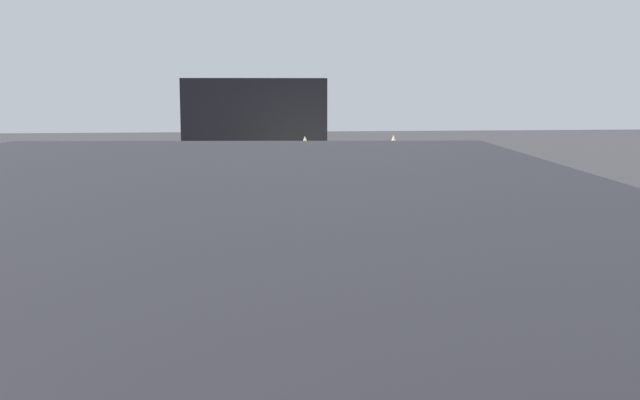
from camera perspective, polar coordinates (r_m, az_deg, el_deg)
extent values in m
plane|color=#2D2D30|center=(9.08, 1.89, -5.60)|extent=(60.00, 60.00, 0.00)
cube|color=beige|center=(8.96, 1.91, -1.91)|extent=(4.75, 1.98, 0.61)
cube|color=#1E2833|center=(9.25, 1.49, 1.76)|extent=(2.02, 1.72, 0.46)
cylinder|color=black|center=(7.87, 10.44, -5.36)|extent=(0.68, 0.25, 0.67)
cylinder|color=black|center=(7.48, -2.99, -5.94)|extent=(0.68, 0.25, 0.67)
cylinder|color=black|center=(10.59, 5.33, -1.80)|extent=(0.68, 0.25, 0.67)
cylinder|color=black|center=(10.31, -4.58, -2.06)|extent=(0.68, 0.25, 0.67)
ellipsoid|color=black|center=(10.21, -4.46, -1.66)|extent=(0.16, 0.03, 0.10)
ellipsoid|color=black|center=(8.81, -3.83, -1.22)|extent=(0.18, 0.03, 0.14)
ellipsoid|color=black|center=(8.89, -3.82, -3.01)|extent=(0.15, 0.03, 0.15)
ellipsoid|color=black|center=(8.11, 9.63, -3.18)|extent=(0.13, 0.03, 0.16)
ellipsoid|color=black|center=(7.23, -2.73, -3.76)|extent=(0.16, 0.03, 0.15)
ellipsoid|color=black|center=(9.38, 7.03, -0.94)|extent=(0.13, 0.03, 0.15)
ellipsoid|color=black|center=(8.85, -3.83, -2.09)|extent=(0.10, 0.02, 0.11)
ellipsoid|color=black|center=(8.64, 8.42, -1.18)|extent=(0.15, 0.03, 0.08)
cone|color=orange|center=(6.94, 3.63, -1.94)|extent=(0.10, 0.10, 0.08)
sphere|color=black|center=(7.09, 1.11, -1.68)|extent=(0.09, 0.09, 0.09)
cylinder|color=black|center=(7.02, 2.91, -1.90)|extent=(0.11, 0.11, 0.06)
sphere|color=silver|center=(7.26, 8.03, -1.52)|extent=(0.09, 0.09, 0.09)
sphere|color=tan|center=(7.59, 4.27, -1.08)|extent=(0.08, 0.08, 0.08)
sphere|color=#51381E|center=(7.15, 4.89, -1.59)|extent=(0.10, 0.10, 0.10)
cone|color=tan|center=(7.60, 7.14, -0.90)|extent=(0.13, 0.13, 0.14)
cone|color=tan|center=(6.72, -0.12, -2.32)|extent=(0.11, 0.11, 0.07)
cone|color=black|center=(7.41, 8.64, -1.43)|extent=(0.09, 0.09, 0.07)
cylinder|color=black|center=(7.23, 1.99, -1.35)|extent=(0.12, 0.12, 0.12)
cone|color=silver|center=(6.71, 1.91, -2.15)|extent=(0.10, 0.10, 0.11)
cone|color=orange|center=(7.98, 7.34, -0.47)|extent=(0.13, 0.13, 0.14)
cylinder|color=tan|center=(9.73, 1.52, 3.59)|extent=(0.06, 0.06, 0.06)
cylinder|color=silver|center=(9.92, -1.89, 3.74)|extent=(0.06, 0.06, 0.08)
cone|color=#A87A38|center=(9.53, -0.32, 3.54)|extent=(0.10, 0.10, 0.07)
cylinder|color=gray|center=(9.25, 2.86, 3.36)|extent=(0.09, 0.09, 0.06)
cone|color=silver|center=(9.01, -0.64, 3.40)|extent=(0.05, 0.05, 0.11)
cone|color=#A87A38|center=(9.32, 0.38, 3.45)|extent=(0.07, 0.07, 0.08)
cone|color=black|center=(9.94, 0.24, 3.86)|extent=(0.11, 0.11, 0.12)
cone|color=orange|center=(9.84, 3.21, 3.66)|extent=(0.08, 0.08, 0.07)
cone|color=#D8BC7F|center=(8.80, 5.27, 3.77)|extent=(0.22, 0.22, 0.27)
cone|color=#D8BC7F|center=(8.62, -1.09, 3.71)|extent=(0.22, 0.22, 0.27)
cube|color=#1E2833|center=(2.69, -6.19, -7.23)|extent=(0.27, 1.73, 0.58)
cube|color=black|center=(13.95, -4.78, 4.53)|extent=(5.20, 2.17, 1.97)
cube|color=#1E2833|center=(12.12, -4.74, 5.86)|extent=(0.16, 1.83, 0.71)
cylinder|color=black|center=(12.55, 0.17, -0.10)|extent=(0.72, 0.25, 0.72)
cylinder|color=black|center=(12.54, -9.53, -0.23)|extent=(0.72, 0.25, 0.72)
cylinder|color=black|center=(15.62, -0.88, 1.51)|extent=(0.72, 0.25, 0.72)
cylinder|color=black|center=(15.60, -8.68, 1.41)|extent=(0.72, 0.25, 0.72)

